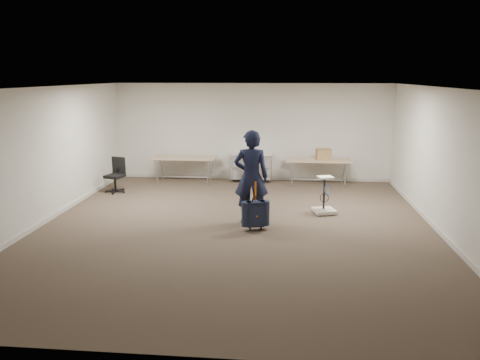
# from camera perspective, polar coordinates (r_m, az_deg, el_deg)

# --- Properties ---
(ground) EXTENTS (9.00, 9.00, 0.00)m
(ground) POSITION_cam_1_polar(r_m,az_deg,el_deg) (9.57, -0.52, -5.79)
(ground) COLOR #3F3326
(ground) RESTS_ON ground
(room_shell) EXTENTS (8.00, 9.00, 9.00)m
(room_shell) POSITION_cam_1_polar(r_m,az_deg,el_deg) (10.87, 0.24, -3.23)
(room_shell) COLOR beige
(room_shell) RESTS_ON ground
(folding_table_left) EXTENTS (1.80, 0.75, 0.73)m
(folding_table_left) POSITION_cam_1_polar(r_m,az_deg,el_deg) (13.49, -6.83, 2.57)
(folding_table_left) COLOR tan
(folding_table_left) RESTS_ON ground
(folding_table_right) EXTENTS (1.80, 0.75, 0.73)m
(folding_table_right) POSITION_cam_1_polar(r_m,az_deg,el_deg) (13.22, 9.50, 2.27)
(folding_table_right) COLOR tan
(folding_table_right) RESTS_ON ground
(wire_shelf) EXTENTS (1.22, 0.47, 0.80)m
(wire_shelf) POSITION_cam_1_polar(r_m,az_deg,el_deg) (13.51, 1.33, 1.64)
(wire_shelf) COLOR silver
(wire_shelf) RESTS_ON ground
(person) EXTENTS (0.74, 0.50, 1.95)m
(person) POSITION_cam_1_polar(r_m,az_deg,el_deg) (9.64, 1.37, 0.38)
(person) COLOR black
(person) RESTS_ON ground
(suitcase) EXTENTS (0.41, 0.31, 0.99)m
(suitcase) POSITION_cam_1_polar(r_m,az_deg,el_deg) (9.32, 1.92, -4.13)
(suitcase) COLOR black
(suitcase) RESTS_ON ground
(office_chair) EXTENTS (0.55, 0.55, 0.91)m
(office_chair) POSITION_cam_1_polar(r_m,az_deg,el_deg) (12.76, -14.89, -0.20)
(office_chair) COLOR black
(office_chair) RESTS_ON ground
(equipment_cart) EXTENTS (0.57, 0.57, 0.84)m
(equipment_cart) POSITION_cam_1_polar(r_m,az_deg,el_deg) (10.63, 10.26, -2.85)
(equipment_cart) COLOR silver
(equipment_cart) RESTS_ON ground
(cardboard_box) EXTENTS (0.43, 0.35, 0.30)m
(cardboard_box) POSITION_cam_1_polar(r_m,az_deg,el_deg) (13.18, 10.15, 3.11)
(cardboard_box) COLOR #8B6041
(cardboard_box) RESTS_ON folding_table_right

